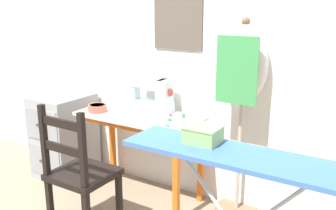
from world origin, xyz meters
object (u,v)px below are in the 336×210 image
Objects in this scene: fabric_bowl at (97,108)px; ironing_board at (241,164)px; scissors at (169,127)px; dress_form at (243,75)px; wooden_chair at (80,174)px; filing_cabinet at (64,135)px; sewing_machine at (153,96)px; thread_spool_near_machine at (171,115)px; storage_box at (203,134)px; thread_spool_mid_table at (170,119)px; thread_spool_far_edge at (183,116)px.

ironing_board is (1.42, -0.56, 0.06)m from fabric_bowl.
scissors is 0.09× the size of dress_form.
wooden_chair reaches higher than filing_cabinet.
sewing_machine reaches higher than wooden_chair.
storage_box reaches higher than thread_spool_near_machine.
scissors is 0.90m from ironing_board.
scissors is 0.68m from wooden_chair.
storage_box is at bearing -19.90° from filing_cabinet.
dress_form reaches higher than fabric_bowl.
ironing_board reaches higher than thread_spool_mid_table.
filing_cabinet is at bearing -175.67° from thread_spool_near_machine.
filing_cabinet is (-0.90, -0.13, -0.46)m from sewing_machine.
sewing_machine is 0.25× the size of dress_form.
sewing_machine is at bearing 147.95° from thread_spool_mid_table.
sewing_machine is 1.02m from filing_cabinet.
ironing_board is at bearing -10.47° from storage_box.
dress_form is at bearing 4.81° from sewing_machine.
sewing_machine is 0.39× the size of wooden_chair.
storage_box is at bearing -82.95° from dress_form.
filing_cabinet is (-1.14, 0.02, -0.35)m from thread_spool_mid_table.
thread_spool_far_edge is 0.20× the size of storage_box.
fabric_bowl is 0.10× the size of dress_form.
fabric_bowl is 0.20× the size of filing_cabinet.
thread_spool_near_machine is at bearing -14.83° from sewing_machine.
dress_form reaches higher than thread_spool_mid_table.
thread_spool_far_edge is at bearing -5.90° from sewing_machine.
sewing_machine is 1.31m from ironing_board.
thread_spool_far_edge is 0.04× the size of wooden_chair.
thread_spool_near_machine is 1.15m from filing_cabinet.
thread_spool_far_edge reaches higher than scissors.
wooden_chair is (-0.34, -0.59, -0.29)m from thread_spool_mid_table.
wooden_chair is 1.23× the size of filing_cabinet.
thread_spool_far_edge is at bearing 95.36° from scissors.
ironing_board is at bearing -37.37° from sewing_machine.
fabric_bowl is at bearing -163.00° from thread_spool_far_edge.
scissors is 0.71m from storage_box.
ironing_board is (0.72, -0.52, 0.09)m from scissors.
filing_cabinet is at bearing 173.39° from scissors.
storage_box is at bearing -42.82° from sewing_machine.
dress_form is (0.71, 0.06, 0.23)m from sewing_machine.
sewing_machine is 0.48× the size of filing_cabinet.
ironing_board is at bearing -41.29° from thread_spool_near_machine.
wooden_chair is at bearing -120.13° from thread_spool_mid_table.
dress_form is (0.42, 0.09, 0.34)m from thread_spool_far_edge.
storage_box is (0.81, -0.75, 0.06)m from sewing_machine.
thread_spool_mid_table is at bearing -32.05° from sewing_machine.
fabric_bowl is at bearing 156.57° from storage_box.
thread_spool_near_machine is 0.80m from wooden_chair.
ironing_board is at bearing -68.95° from dress_form.
filing_cabinet is at bearing -171.50° from sewing_machine.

